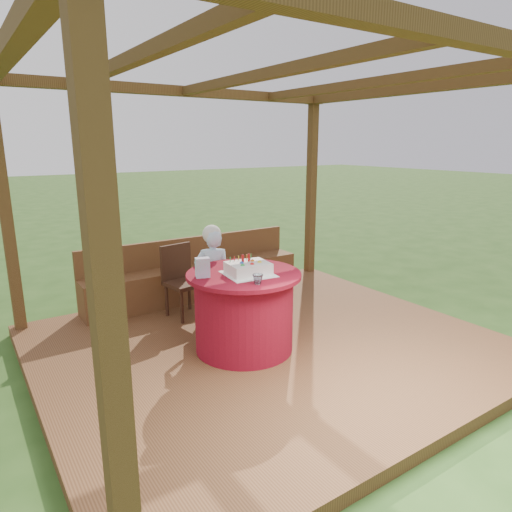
{
  "coord_description": "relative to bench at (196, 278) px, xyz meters",
  "views": [
    {
      "loc": [
        -2.58,
        -3.63,
        2.17
      ],
      "look_at": [
        0.0,
        0.25,
        1.0
      ],
      "focal_mm": 32.0,
      "sensor_mm": 36.0,
      "label": 1
    }
  ],
  "objects": [
    {
      "name": "elderly_woman",
      "position": [
        -0.25,
        -0.96,
        0.33
      ],
      "size": [
        0.48,
        0.4,
        1.16
      ],
      "color": "#ABD5FF",
      "rests_on": "deck"
    },
    {
      "name": "ground",
      "position": [
        0.0,
        -1.72,
        -0.38
      ],
      "size": [
        60.0,
        60.0,
        0.0
      ],
      "primitive_type": "plane",
      "color": "#284A18",
      "rests_on": "ground"
    },
    {
      "name": "pergola",
      "position": [
        0.0,
        -1.72,
        2.02
      ],
      "size": [
        4.5,
        4.0,
        2.72
      ],
      "color": "brown",
      "rests_on": "deck"
    },
    {
      "name": "table",
      "position": [
        -0.31,
        -1.71,
        0.14
      ],
      "size": [
        1.13,
        1.13,
        0.8
      ],
      "color": "maroon",
      "rests_on": "deck"
    },
    {
      "name": "gift_bag",
      "position": [
        -0.71,
        -1.62,
        0.63
      ],
      "size": [
        0.15,
        0.12,
        0.19
      ],
      "primitive_type": "cube",
      "rotation": [
        0.0,
        0.0,
        -0.31
      ],
      "color": "#E997CD",
      "rests_on": "table"
    },
    {
      "name": "bench",
      "position": [
        0.0,
        0.0,
        0.0
      ],
      "size": [
        3.0,
        0.42,
        0.8
      ],
      "color": "brown",
      "rests_on": "deck"
    },
    {
      "name": "drinking_glass",
      "position": [
        -0.4,
        -2.09,
        0.58
      ],
      "size": [
        0.11,
        0.11,
        0.09
      ],
      "primitive_type": "imported",
      "rotation": [
        0.0,
        0.0,
        -0.18
      ],
      "color": "white",
      "rests_on": "table"
    },
    {
      "name": "birthday_cake",
      "position": [
        -0.3,
        -1.78,
        0.6
      ],
      "size": [
        0.49,
        0.49,
        0.19
      ],
      "color": "white",
      "rests_on": "table"
    },
    {
      "name": "chair",
      "position": [
        -0.42,
        -0.49,
        0.21
      ],
      "size": [
        0.47,
        0.47,
        0.86
      ],
      "color": "#3A1F12",
      "rests_on": "deck"
    },
    {
      "name": "deck",
      "position": [
        0.0,
        -1.72,
        -0.32
      ],
      "size": [
        4.5,
        4.0,
        0.12
      ],
      "primitive_type": "cube",
      "color": "brown",
      "rests_on": "ground"
    }
  ]
}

